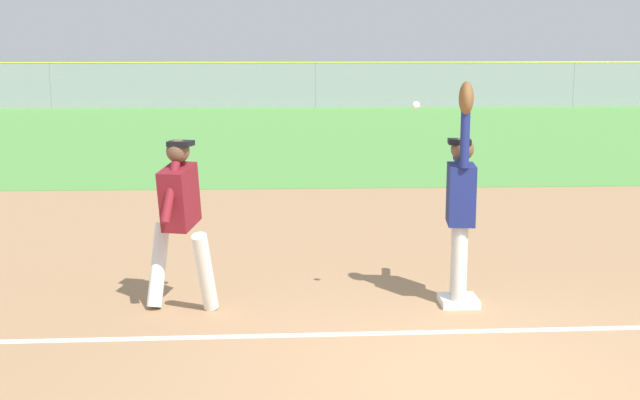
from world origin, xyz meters
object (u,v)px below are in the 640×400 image
baseball (416,105)px  parked_car_silver (409,87)px  first_base (458,301)px  parked_car_tan (297,87)px  parked_car_blue (76,88)px  runner (180,212)px  fielder (461,198)px  parked_car_white (191,87)px  parked_car_black (503,86)px

baseball → parked_car_silver: size_ratio=0.02×
first_base → parked_car_tan: bearing=91.9°
first_base → parked_car_silver: 30.60m
baseball → parked_car_silver: baseball is taller
baseball → parked_car_blue: size_ratio=0.02×
runner → parked_car_tan: 30.92m
fielder → baseball: fielder is taller
first_base → fielder: fielder is taller
parked_car_tan → parked_car_silver: 5.12m
first_base → parked_car_white: size_ratio=0.08×
parked_car_silver → parked_car_black: size_ratio=0.98×
first_base → parked_car_black: parked_car_black is taller
baseball → parked_car_tan: size_ratio=0.02×
parked_car_blue → parked_car_silver: (14.97, 0.35, 0.00)m
parked_car_silver → baseball: bearing=-100.7°
first_base → parked_car_blue: parked_car_blue is taller
baseball → parked_car_white: size_ratio=0.02×
fielder → parked_car_tan: 30.88m
parked_car_blue → parked_car_tan: 9.91m
fielder → parked_car_blue: (-10.91, 30.00, -0.45)m
first_base → baseball: (-0.53, -0.29, 2.02)m
parked_car_silver → parked_car_black: bearing=0.3°
runner → first_base: bearing=15.9°
first_base → parked_car_tan: size_ratio=0.09×
first_base → parked_car_black: size_ratio=0.08×
parked_car_blue → parked_car_white: bearing=5.1°
fielder → runner: (-2.79, -0.01, -0.12)m
first_base → fielder: size_ratio=0.17×
first_base → fielder: 1.08m
baseball → parked_car_black: (9.00, 30.81, -1.38)m
fielder → runner: 2.80m
parked_car_silver → parked_car_white: bearing=176.3°
baseball → parked_car_tan: bearing=91.0°
first_base → baseball: baseball is taller
first_base → runner: size_ratio=0.22×
first_base → parked_car_tan: (-1.04, 30.83, 0.63)m
baseball → parked_car_silver: (4.57, 30.61, -1.38)m
fielder → parked_car_tan: fielder is taller
fielder → parked_car_white: 31.18m
parked_car_blue → parked_car_white: 5.09m
parked_car_tan → baseball: bearing=-89.9°
parked_car_blue → parked_car_black: size_ratio=0.98×
baseball → parked_car_black: baseball is taller
parked_car_blue → parked_car_white: same height
first_base → parked_car_silver: (4.05, 30.32, 0.63)m
fielder → parked_car_white: (-5.86, 30.62, -0.45)m
first_base → parked_car_silver: bearing=82.4°
first_base → runner: (-2.81, -0.03, 0.96)m
runner → parked_car_silver: 31.12m
parked_car_white → parked_car_silver: same height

